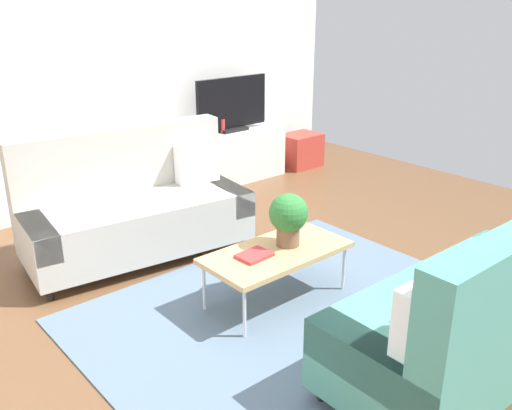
# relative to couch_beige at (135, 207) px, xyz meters

# --- Properties ---
(ground_plane) EXTENTS (7.68, 7.68, 0.00)m
(ground_plane) POSITION_rel_couch_beige_xyz_m (0.44, -1.38, -0.44)
(ground_plane) COLOR brown
(wall_far) EXTENTS (6.40, 0.12, 2.90)m
(wall_far) POSITION_rel_couch_beige_xyz_m (0.44, 1.42, 1.01)
(wall_far) COLOR white
(wall_far) RESTS_ON ground_plane
(area_rug) EXTENTS (2.90, 2.20, 0.01)m
(area_rug) POSITION_rel_couch_beige_xyz_m (0.33, -1.62, -0.44)
(area_rug) COLOR slate
(area_rug) RESTS_ON ground_plane
(couch_beige) EXTENTS (1.99, 1.07, 1.10)m
(couch_beige) POSITION_rel_couch_beige_xyz_m (0.00, 0.00, 0.00)
(couch_beige) COLOR #B2ADA3
(couch_beige) RESTS_ON ground_plane
(couch_green) EXTENTS (1.91, 0.87, 1.10)m
(couch_green) POSITION_rel_couch_beige_xyz_m (0.66, -2.84, 0.01)
(couch_green) COLOR teal
(couch_green) RESTS_ON ground_plane
(coffee_table) EXTENTS (1.10, 0.56, 0.42)m
(coffee_table) POSITION_rel_couch_beige_xyz_m (0.38, -1.42, -0.05)
(coffee_table) COLOR tan
(coffee_table) RESTS_ON ground_plane
(tv_console) EXTENTS (1.40, 0.44, 0.64)m
(tv_console) POSITION_rel_couch_beige_xyz_m (1.93, 1.08, -0.12)
(tv_console) COLOR silver
(tv_console) RESTS_ON ground_plane
(tv) EXTENTS (1.00, 0.20, 0.64)m
(tv) POSITION_rel_couch_beige_xyz_m (1.93, 1.06, 0.51)
(tv) COLOR black
(tv) RESTS_ON tv_console
(storage_trunk) EXTENTS (0.52, 0.40, 0.44)m
(storage_trunk) POSITION_rel_couch_beige_xyz_m (3.03, 0.98, -0.22)
(storage_trunk) COLOR #B2382D
(storage_trunk) RESTS_ON ground_plane
(potted_plant) EXTENTS (0.29, 0.29, 0.40)m
(potted_plant) POSITION_rel_couch_beige_xyz_m (0.50, -1.40, 0.21)
(potted_plant) COLOR brown
(potted_plant) RESTS_ON coffee_table
(table_book_0) EXTENTS (0.25, 0.19, 0.02)m
(table_book_0) POSITION_rel_couch_beige_xyz_m (0.18, -1.40, -0.01)
(table_book_0) COLOR red
(table_book_0) RESTS_ON coffee_table
(vase_0) EXTENTS (0.09, 0.09, 0.17)m
(vase_0) POSITION_rel_couch_beige_xyz_m (1.35, 1.13, 0.28)
(vase_0) COLOR silver
(vase_0) RESTS_ON tv_console
(vase_1) EXTENTS (0.10, 0.10, 0.17)m
(vase_1) POSITION_rel_couch_beige_xyz_m (1.50, 1.13, 0.28)
(vase_1) COLOR #B24C4C
(vase_1) RESTS_ON tv_console
(bottle_0) EXTENTS (0.06, 0.06, 0.16)m
(bottle_0) POSITION_rel_couch_beige_xyz_m (1.66, 1.04, 0.28)
(bottle_0) COLOR #3359B2
(bottle_0) RESTS_ON tv_console
(bottle_1) EXTENTS (0.06, 0.06, 0.17)m
(bottle_1) POSITION_rel_couch_beige_xyz_m (1.77, 1.04, 0.28)
(bottle_1) COLOR red
(bottle_1) RESTS_ON tv_console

